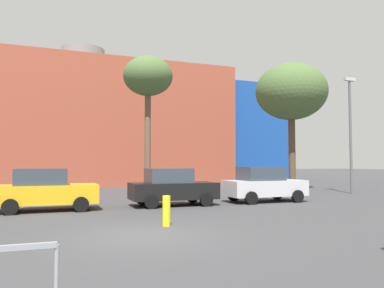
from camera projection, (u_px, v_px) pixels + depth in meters
ground_plane at (142, 235)px, 9.97m from camera, size 200.00×200.00×0.00m
building_backdrop at (82, 128)px, 35.65m from camera, size 39.71×12.42×12.73m
parked_car_1 at (45, 190)px, 15.09m from camera, size 3.89×1.91×1.69m
parked_car_2 at (172, 187)px, 16.98m from camera, size 3.85×1.89×1.67m
parked_car_3 at (264, 184)px, 18.68m from camera, size 3.97×1.95×1.72m
bare_tree_1 at (291, 92)px, 27.46m from camera, size 5.14×5.14×9.16m
bare_tree_2 at (148, 78)px, 24.29m from camera, size 3.17×3.17×8.76m
bollard_yellow_0 at (166, 211)px, 11.45m from camera, size 0.24×0.24×0.91m
street_lamp at (350, 127)px, 23.94m from camera, size 0.80×0.24×7.34m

